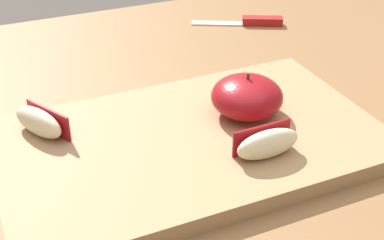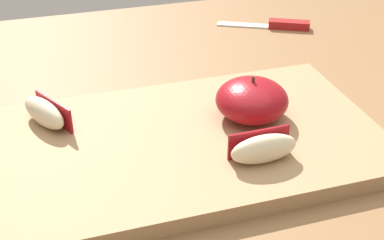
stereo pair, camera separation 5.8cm
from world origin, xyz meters
TOP-DOWN VIEW (x-y plane):
  - dining_table at (0.00, 0.00)m, footprint 1.18×0.83m
  - cutting_board at (-0.05, -0.07)m, footprint 0.43×0.26m
  - apple_half_skin_up at (0.03, -0.05)m, footprint 0.09×0.09m
  - apple_wedge_near_knife at (0.01, -0.14)m, footprint 0.07×0.03m
  - apple_wedge_left at (-0.20, -0.00)m, footprint 0.06×0.07m
  - paring_knife at (0.21, 0.24)m, footprint 0.15×0.09m

SIDE VIEW (x-z plane):
  - dining_table at x=0.00m, z-range 0.26..0.99m
  - paring_knife at x=0.21m, z-range 0.73..0.75m
  - cutting_board at x=-0.05m, z-range 0.74..0.76m
  - apple_wedge_near_knife at x=0.01m, z-range 0.76..0.79m
  - apple_wedge_left at x=-0.20m, z-range 0.76..0.79m
  - apple_half_skin_up at x=0.03m, z-range 0.75..0.81m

